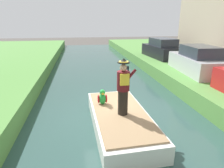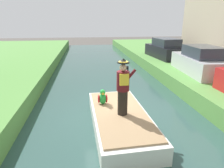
{
  "view_description": "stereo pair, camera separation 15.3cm",
  "coord_description": "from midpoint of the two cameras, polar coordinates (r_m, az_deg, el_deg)",
  "views": [
    {
      "loc": [
        -1.27,
        -6.77,
        3.63
      ],
      "look_at": [
        -0.23,
        -0.6,
        1.61
      ],
      "focal_mm": 31.42,
      "sensor_mm": 36.0,
      "label": 1
    },
    {
      "loc": [
        -1.12,
        -6.8,
        3.63
      ],
      "look_at": [
        -0.23,
        -0.6,
        1.61
      ],
      "focal_mm": 31.42,
      "sensor_mm": 36.0,
      "label": 2
    }
  ],
  "objects": [
    {
      "name": "parked_car_silver",
      "position": [
        11.97,
        24.53,
        5.93
      ],
      "size": [
        2.0,
        4.12,
        1.5
      ],
      "color": "#B7B7BC",
      "rests_on": "grass_bank_far"
    },
    {
      "name": "boat",
      "position": [
        6.82,
        2.98,
        -10.37
      ],
      "size": [
        1.94,
        4.26,
        0.61
      ],
      "color": "silver",
      "rests_on": "canal_water"
    },
    {
      "name": "canal_water",
      "position": [
        7.76,
        1.67,
        -9.57
      ],
      "size": [
        6.72,
        48.0,
        0.1
      ],
      "primitive_type": "cube",
      "color": "#2D4C47",
      "rests_on": "ground"
    },
    {
      "name": "parked_car_dark",
      "position": [
        16.26,
        15.38,
        9.66
      ],
      "size": [
        1.99,
        4.11,
        1.5
      ],
      "color": "black",
      "rests_on": "grass_bank_far"
    },
    {
      "name": "ground_plane",
      "position": [
        7.79,
        1.67,
        -9.9
      ],
      "size": [
        80.0,
        80.0,
        0.0
      ],
      "primitive_type": "plane",
      "color": "#4C4742"
    },
    {
      "name": "parrot_plush",
      "position": [
        7.18,
        -2.12,
        -3.99
      ],
      "size": [
        0.36,
        0.34,
        0.57
      ],
      "color": "green",
      "rests_on": "boat"
    },
    {
      "name": "person_pirate",
      "position": [
        6.18,
        3.93,
        -0.97
      ],
      "size": [
        0.61,
        0.42,
        1.85
      ],
      "rotation": [
        0.0,
        0.0,
        0.08
      ],
      "color": "black",
      "rests_on": "boat"
    }
  ]
}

